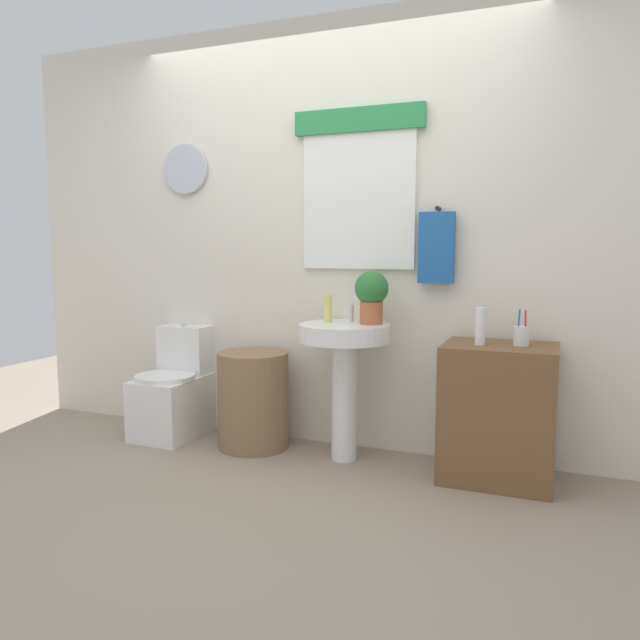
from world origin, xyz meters
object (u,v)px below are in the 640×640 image
at_px(toilet, 174,393).
at_px(pedestal_sink, 344,357).
at_px(soap_bottle, 328,309).
at_px(toothbrush_cup, 522,335).
at_px(laundry_hamper, 253,400).
at_px(potted_plant, 372,294).
at_px(wooden_cabinet, 498,413).
at_px(lotion_bottle, 480,326).

height_order(toilet, pedestal_sink, pedestal_sink).
distance_m(soap_bottle, toothbrush_cup, 1.09).
bearing_deg(laundry_hamper, toothbrush_cup, 0.74).
bearing_deg(toothbrush_cup, pedestal_sink, -178.81).
bearing_deg(potted_plant, toilet, -178.83).
bearing_deg(wooden_cabinet, lotion_bottle, -158.37).
xyz_separation_m(toilet, potted_plant, (1.34, 0.03, 0.69)).
bearing_deg(toilet, wooden_cabinet, -0.91).
xyz_separation_m(wooden_cabinet, soap_bottle, (-0.98, 0.05, 0.51)).
xyz_separation_m(pedestal_sink, wooden_cabinet, (0.86, 0.00, -0.24)).
relative_size(pedestal_sink, lotion_bottle, 4.06).
bearing_deg(lotion_bottle, wooden_cabinet, 21.63).
xyz_separation_m(pedestal_sink, lotion_bottle, (0.76, -0.04, 0.22)).
bearing_deg(potted_plant, wooden_cabinet, -4.75).
xyz_separation_m(laundry_hamper, potted_plant, (0.74, 0.06, 0.67)).
distance_m(wooden_cabinet, soap_bottle, 1.11).
distance_m(soap_bottle, lotion_bottle, 0.89).
bearing_deg(toilet, toothbrush_cup, -0.33).
bearing_deg(lotion_bottle, soap_bottle, 174.17).
bearing_deg(toilet, soap_bottle, 0.92).
bearing_deg(soap_bottle, potted_plant, 2.20).
bearing_deg(soap_bottle, lotion_bottle, -5.83).
xyz_separation_m(pedestal_sink, soap_bottle, (-0.12, 0.05, 0.27)).
bearing_deg(laundry_hamper, lotion_bottle, -1.69).
bearing_deg(potted_plant, toothbrush_cup, -2.78).
xyz_separation_m(soap_bottle, potted_plant, (0.26, 0.01, 0.09)).
bearing_deg(pedestal_sink, toothbrush_cup, 1.19).
distance_m(soap_bottle, potted_plant, 0.28).
bearing_deg(lotion_bottle, potted_plant, 170.85).
bearing_deg(wooden_cabinet, laundry_hamper, 180.00).
relative_size(soap_bottle, potted_plant, 0.53).
bearing_deg(toilet, laundry_hamper, -3.10).
bearing_deg(soap_bottle, laundry_hamper, -174.00).
height_order(laundry_hamper, lotion_bottle, lotion_bottle).
xyz_separation_m(toilet, wooden_cabinet, (2.06, -0.03, 0.09)).
bearing_deg(potted_plant, soap_bottle, -177.80).
relative_size(toilet, potted_plant, 2.41).
bearing_deg(lotion_bottle, laundry_hamper, 178.31).
bearing_deg(lotion_bottle, toilet, 177.88).
height_order(pedestal_sink, soap_bottle, soap_bottle).
bearing_deg(pedestal_sink, laundry_hamper, 180.00).
bearing_deg(pedestal_sink, wooden_cabinet, 0.00).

